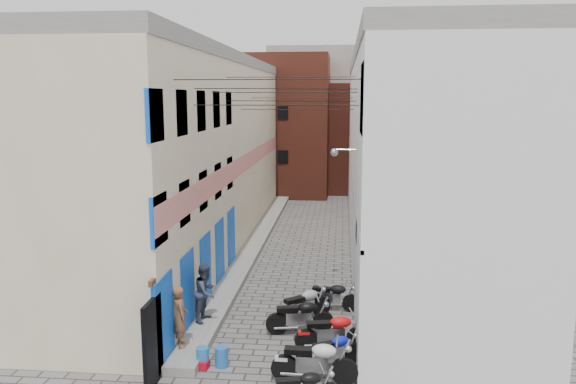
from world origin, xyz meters
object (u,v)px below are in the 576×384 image
(motorcycle_b, at_px, (314,359))
(motorcycle_c, at_px, (334,349))
(motorcycle_g, at_px, (332,295))
(water_jug_near, at_px, (203,357))
(motorcycle_f, at_px, (304,303))
(motorcycle_d, at_px, (333,330))
(red_crate, at_px, (202,365))
(water_jug_far, at_px, (222,357))
(motorcycle_e, at_px, (300,314))
(person_b, at_px, (206,292))
(person_a, at_px, (180,316))

(motorcycle_b, bearing_deg, motorcycle_c, 154.19)
(motorcycle_g, xyz_separation_m, water_jug_near, (-3.31, -4.33, -0.28))
(motorcycle_f, bearing_deg, motorcycle_c, -22.04)
(motorcycle_d, relative_size, red_crate, 6.03)
(motorcycle_c, bearing_deg, motorcycle_f, 169.74)
(red_crate, bearing_deg, motorcycle_b, -8.13)
(motorcycle_c, relative_size, water_jug_far, 3.15)
(motorcycle_d, height_order, water_jug_near, motorcycle_d)
(motorcycle_c, relative_size, motorcycle_e, 0.83)
(person_b, bearing_deg, motorcycle_d, -94.82)
(motorcycle_f, distance_m, water_jug_far, 3.82)
(motorcycle_c, xyz_separation_m, motorcycle_f, (-0.99, 2.96, 0.10))
(motorcycle_c, bearing_deg, person_a, -122.96)
(motorcycle_c, relative_size, person_b, 0.97)
(motorcycle_b, distance_m, water_jug_near, 3.05)
(water_jug_far, bearing_deg, motorcycle_f, 58.98)
(motorcycle_f, height_order, motorcycle_g, motorcycle_f)
(person_b, bearing_deg, water_jug_far, -144.64)
(motorcycle_f, bearing_deg, person_a, -91.15)
(motorcycle_d, xyz_separation_m, water_jug_near, (-3.39, -1.27, -0.35))
(person_b, xyz_separation_m, red_crate, (0.52, -2.66, -1.03))
(motorcycle_e, height_order, red_crate, motorcycle_e)
(motorcycle_c, height_order, water_jug_far, motorcycle_c)
(person_a, distance_m, red_crate, 1.49)
(motorcycle_b, bearing_deg, water_jug_near, -98.88)
(motorcycle_f, xyz_separation_m, person_a, (-3.23, -2.66, 0.51))
(motorcycle_f, distance_m, motorcycle_g, 1.33)
(motorcycle_b, bearing_deg, person_a, -106.29)
(motorcycle_b, xyz_separation_m, person_b, (-3.50, 3.08, 0.51))
(motorcycle_f, bearing_deg, red_crate, -76.07)
(motorcycle_e, bearing_deg, red_crate, -54.15)
(red_crate, bearing_deg, person_a, 134.59)
(motorcycle_b, relative_size, person_b, 1.23)
(motorcycle_e, distance_m, person_b, 2.97)
(water_jug_far, distance_m, red_crate, 0.55)
(person_a, height_order, water_jug_near, person_a)
(water_jug_near, height_order, red_crate, water_jug_near)
(motorcycle_e, height_order, motorcycle_g, motorcycle_e)
(motorcycle_f, bearing_deg, water_jug_near, -77.08)
(motorcycle_e, relative_size, motorcycle_g, 1.10)
(red_crate, bearing_deg, motorcycle_c, 7.93)
(water_jug_far, bearing_deg, motorcycle_d, 22.62)
(motorcycle_g, distance_m, water_jug_far, 5.12)
(person_b, bearing_deg, motorcycle_c, -105.63)
(motorcycle_d, height_order, motorcycle_f, motorcycle_d)
(motorcycle_e, xyz_separation_m, water_jug_far, (-1.91, -2.30, -0.33))
(motorcycle_d, height_order, water_jug_far, motorcycle_d)
(motorcycle_c, height_order, red_crate, motorcycle_c)
(motorcycle_b, relative_size, motorcycle_c, 1.27)
(motorcycle_g, bearing_deg, motorcycle_f, -33.77)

